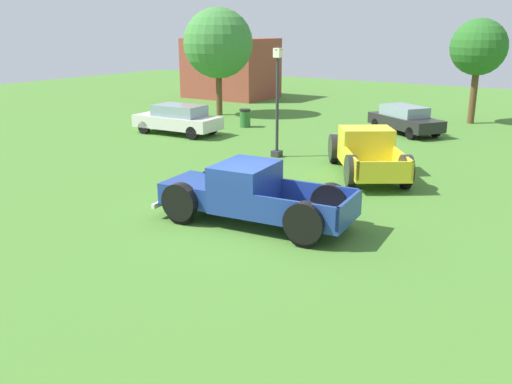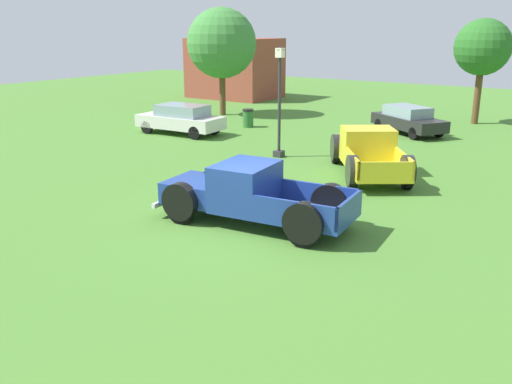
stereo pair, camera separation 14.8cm
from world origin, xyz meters
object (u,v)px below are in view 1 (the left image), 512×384
object	(u,v)px
sedan_distant_b	(405,119)
oak_tree_west	(218,43)
trash_can	(245,118)
lamp_post_near	(277,100)
pickup_truck_foreground	(243,194)
pickup_truck_behind_left	(365,151)
sedan_distant_a	(178,119)
oak_tree_east	(479,48)

from	to	relation	value
sedan_distant_b	oak_tree_west	bearing A→B (deg)	-178.42
sedan_distant_b	trash_can	distance (m)	8.16
trash_can	oak_tree_west	distance (m)	5.83
sedan_distant_b	lamp_post_near	bearing A→B (deg)	-108.12
lamp_post_near	pickup_truck_foreground	bearing A→B (deg)	-65.16
pickup_truck_behind_left	sedan_distant_a	size ratio (longest dim) A/B	1.24
trash_can	oak_tree_west	bearing A→B (deg)	144.54
pickup_truck_foreground	sedan_distant_a	distance (m)	13.27
trash_can	oak_tree_west	world-z (taller)	oak_tree_west
lamp_post_near	oak_tree_west	xyz separation A→B (m)	(-8.70, 7.62, 1.87)
sedan_distant_b	trash_can	size ratio (longest dim) A/B	4.52
sedan_distant_a	pickup_truck_behind_left	bearing A→B (deg)	-10.11
trash_can	oak_tree_east	world-z (taller)	oak_tree_east
pickup_truck_behind_left	sedan_distant_b	xyz separation A→B (m)	(-1.36, 8.29, -0.08)
sedan_distant_a	lamp_post_near	bearing A→B (deg)	-13.00
pickup_truck_foreground	trash_can	distance (m)	14.81
lamp_post_near	trash_can	xyz separation A→B (m)	(-5.02, 5.00, -1.82)
pickup_truck_foreground	oak_tree_east	world-z (taller)	oak_tree_east
pickup_truck_behind_left	sedan_distant_a	distance (m)	10.76
pickup_truck_behind_left	oak_tree_east	world-z (taller)	oak_tree_east
sedan_distant_b	sedan_distant_a	bearing A→B (deg)	-145.26
oak_tree_east	oak_tree_west	world-z (taller)	oak_tree_west
sedan_distant_b	oak_tree_east	xyz separation A→B (m)	(2.05, 4.91, 3.32)
sedan_distant_b	trash_can	xyz separation A→B (m)	(-7.61, -2.94, -0.23)
pickup_truck_foreground	lamp_post_near	distance (m)	8.10
lamp_post_near	oak_tree_east	distance (m)	13.76
pickup_truck_behind_left	sedan_distant_b	bearing A→B (deg)	99.33
lamp_post_near	trash_can	distance (m)	7.31
sedan_distant_b	oak_tree_east	bearing A→B (deg)	67.32
pickup_truck_foreground	trash_can	size ratio (longest dim) A/B	5.84
pickup_truck_foreground	sedan_distant_b	bearing A→B (deg)	92.82
pickup_truck_foreground	oak_tree_west	size ratio (longest dim) A/B	0.89
sedan_distant_b	lamp_post_near	world-z (taller)	lamp_post_near
sedan_distant_a	oak_tree_west	bearing A→B (deg)	108.75
oak_tree_west	trash_can	bearing A→B (deg)	-35.46
lamp_post_near	sedan_distant_a	bearing A→B (deg)	167.00
sedan_distant_a	lamp_post_near	size ratio (longest dim) A/B	1.01
oak_tree_west	pickup_truck_foreground	bearing A→B (deg)	-50.94
trash_can	oak_tree_east	size ratio (longest dim) A/B	0.17
sedan_distant_a	oak_tree_west	world-z (taller)	oak_tree_west
oak_tree_east	oak_tree_west	size ratio (longest dim) A/B	0.89
lamp_post_near	trash_can	world-z (taller)	lamp_post_near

